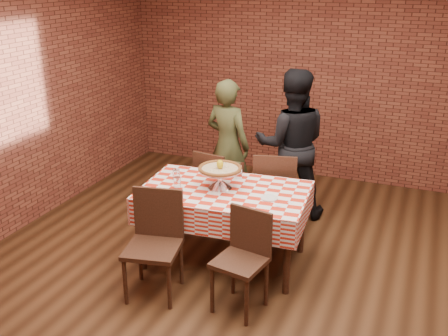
{
  "coord_description": "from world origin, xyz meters",
  "views": [
    {
      "loc": [
        1.31,
        -3.83,
        2.71
      ],
      "look_at": [
        -0.46,
        0.52,
        0.92
      ],
      "focal_mm": 42.13,
      "sensor_mm": 36.0,
      "label": 1
    }
  ],
  "objects": [
    {
      "name": "diner_olive",
      "position": [
        -0.84,
        1.58,
        0.78
      ],
      "size": [
        0.64,
        0.49,
        1.56
      ],
      "primitive_type": "imported",
      "rotation": [
        0.0,
        0.0,
        2.91
      ],
      "color": "#404424",
      "rests_on": "ground"
    },
    {
      "name": "water_glass_right",
      "position": [
        -0.93,
        0.43,
        0.81
      ],
      "size": [
        0.08,
        0.08,
        0.11
      ],
      "primitive_type": "cylinder",
      "rotation": [
        0.0,
        0.0,
        0.08
      ],
      "color": "white",
      "rests_on": "tablecloth"
    },
    {
      "name": "chair_near_right",
      "position": [
        0.02,
        -0.3,
        0.43
      ],
      "size": [
        0.45,
        0.45,
        0.87
      ],
      "primitive_type": null,
      "rotation": [
        0.0,
        0.0,
        -0.18
      ],
      "color": "#422619",
      "rests_on": "ground"
    },
    {
      "name": "diner_black",
      "position": [
        -0.1,
        1.66,
        0.86
      ],
      "size": [
        0.99,
        0.88,
        1.71
      ],
      "primitive_type": "imported",
      "rotation": [
        0.0,
        0.0,
        3.46
      ],
      "color": "black",
      "rests_on": "ground"
    },
    {
      "name": "sweetener_packet_a",
      "position": [
        0.18,
        0.23,
        0.76
      ],
      "size": [
        0.06,
        0.05,
        0.0
      ],
      "primitive_type": "cube",
      "rotation": [
        0.0,
        0.0,
        0.37
      ],
      "color": "white",
      "rests_on": "tablecloth"
    },
    {
      "name": "water_glass_left",
      "position": [
        -0.83,
        0.26,
        0.81
      ],
      "size": [
        0.08,
        0.08,
        0.11
      ],
      "primitive_type": "cylinder",
      "rotation": [
        0.0,
        0.0,
        0.08
      ],
      "color": "white",
      "rests_on": "tablecloth"
    },
    {
      "name": "ground",
      "position": [
        0.0,
        0.0,
        0.0
      ],
      "size": [
        6.0,
        6.0,
        0.0
      ],
      "primitive_type": "plane",
      "color": "black",
      "rests_on": "ground"
    },
    {
      "name": "side_plate",
      "position": [
        0.06,
        0.35,
        0.76
      ],
      "size": [
        0.17,
        0.17,
        0.01
      ],
      "primitive_type": "cylinder",
      "rotation": [
        0.0,
        0.0,
        0.08
      ],
      "color": "white",
      "rests_on": "tablecloth"
    },
    {
      "name": "tablecloth",
      "position": [
        -0.4,
        0.4,
        0.63
      ],
      "size": [
        1.65,
        1.08,
        0.27
      ],
      "primitive_type": null,
      "rotation": [
        0.0,
        0.0,
        0.08
      ],
      "color": "red",
      "rests_on": "table"
    },
    {
      "name": "condiment_caddy",
      "position": [
        -0.39,
        0.73,
        0.83
      ],
      "size": [
        0.11,
        0.09,
        0.15
      ],
      "primitive_type": "cube",
      "rotation": [
        0.0,
        0.0,
        0.09
      ],
      "color": "silver",
      "rests_on": "tablecloth"
    },
    {
      "name": "chair_near_left",
      "position": [
        -0.76,
        -0.37,
        0.47
      ],
      "size": [
        0.53,
        0.53,
        0.93
      ],
      "primitive_type": null,
      "rotation": [
        0.0,
        0.0,
        0.2
      ],
      "color": "#422619",
      "rests_on": "ground"
    },
    {
      "name": "back_wall",
      "position": [
        0.0,
        3.0,
        1.45
      ],
      "size": [
        5.5,
        0.0,
        5.5
      ],
      "primitive_type": "plane",
      "rotation": [
        1.57,
        0.0,
        0.0
      ],
      "color": "brown",
      "rests_on": "ground"
    },
    {
      "name": "chair_far_left",
      "position": [
        -0.8,
        1.16,
        0.43
      ],
      "size": [
        0.44,
        0.44,
        0.87
      ],
      "primitive_type": null,
      "rotation": [
        0.0,
        0.0,
        3.0
      ],
      "color": "#422619",
      "rests_on": "ground"
    },
    {
      "name": "lemon",
      "position": [
        -0.46,
        0.42,
        0.99
      ],
      "size": [
        0.07,
        0.07,
        0.08
      ],
      "primitive_type": "ellipsoid",
      "rotation": [
        0.0,
        0.0,
        0.16
      ],
      "color": "yellow",
      "rests_on": "pizza"
    },
    {
      "name": "chair_far_right",
      "position": [
        -0.14,
        1.2,
        0.47
      ],
      "size": [
        0.54,
        0.54,
        0.93
      ],
      "primitive_type": null,
      "rotation": [
        0.0,
        0.0,
        3.37
      ],
      "color": "#422619",
      "rests_on": "ground"
    },
    {
      "name": "sweetener_packet_b",
      "position": [
        0.26,
        0.34,
        0.76
      ],
      "size": [
        0.06,
        0.04,
        0.0
      ],
      "primitive_type": "cube",
      "rotation": [
        0.0,
        0.0,
        -0.2
      ],
      "color": "white",
      "rests_on": "tablecloth"
    },
    {
      "name": "table",
      "position": [
        -0.4,
        0.4,
        0.38
      ],
      "size": [
        1.61,
        1.05,
        0.75
      ],
      "primitive_type": "cube",
      "rotation": [
        0.0,
        0.0,
        0.08
      ],
      "color": "#422619",
      "rests_on": "ground"
    },
    {
      "name": "pizza_stand",
      "position": [
        -0.46,
        0.42,
        0.85
      ],
      "size": [
        0.47,
        0.47,
        0.18
      ],
      "primitive_type": null,
      "rotation": [
        0.0,
        0.0,
        0.16
      ],
      "color": "silver",
      "rests_on": "tablecloth"
    },
    {
      "name": "pizza",
      "position": [
        -0.46,
        0.42,
        0.95
      ],
      "size": [
        0.47,
        0.47,
        0.03
      ],
      "primitive_type": "cylinder",
      "rotation": [
        0.0,
        0.0,
        0.16
      ],
      "color": "#CBB98C",
      "rests_on": "pizza_stand"
    }
  ]
}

